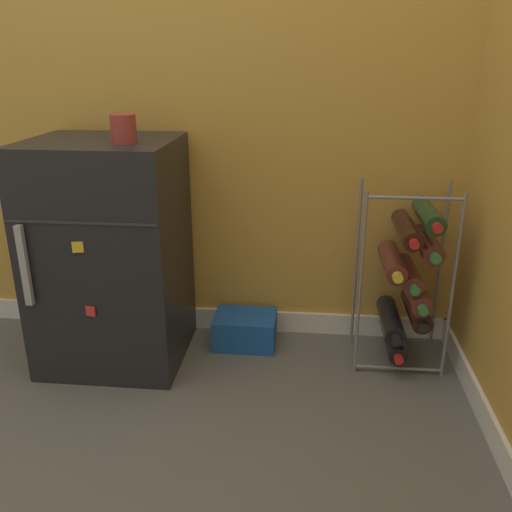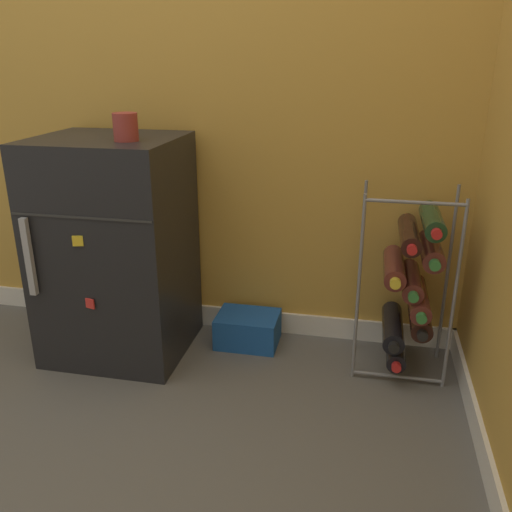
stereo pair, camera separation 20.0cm
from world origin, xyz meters
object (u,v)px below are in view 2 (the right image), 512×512
soda_box (248,329)px  fridge_top_cup (126,127)px  mini_fridge (116,249)px  wine_rack (411,285)px

soda_box → fridge_top_cup: size_ratio=2.67×
mini_fridge → soda_box: bearing=15.0°
mini_fridge → wine_rack: size_ratio=1.22×
soda_box → fridge_top_cup: fridge_top_cup is taller
soda_box → wine_rack: bearing=-5.9°
wine_rack → fridge_top_cup: fridge_top_cup is taller
soda_box → mini_fridge: bearing=-165.0°
mini_fridge → fridge_top_cup: fridge_top_cup is taller
mini_fridge → wine_rack: mini_fridge is taller
mini_fridge → wine_rack: bearing=3.5°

